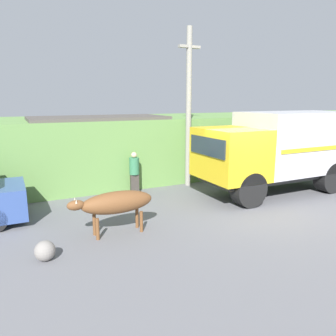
# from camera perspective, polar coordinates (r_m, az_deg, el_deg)

# --- Properties ---
(ground_plane) EXTENTS (60.00, 60.00, 0.00)m
(ground_plane) POSITION_cam_1_polar(r_m,az_deg,el_deg) (11.01, 13.91, -6.80)
(ground_plane) COLOR slate
(hillside_embankment) EXTENTS (32.00, 5.27, 2.68)m
(hillside_embankment) POSITION_cam_1_polar(r_m,az_deg,el_deg) (15.93, -0.56, 4.20)
(hillside_embankment) COLOR #608C47
(hillside_embankment) RESTS_ON ground_plane
(building_backdrop) EXTENTS (5.26, 2.70, 2.80)m
(building_backdrop) POSITION_cam_1_polar(r_m,az_deg,el_deg) (13.62, -11.84, 2.97)
(building_backdrop) COLOR #B2BCAD
(building_backdrop) RESTS_ON ground_plane
(cargo_truck) EXTENTS (6.23, 2.41, 3.00)m
(cargo_truck) POSITION_cam_1_polar(r_m,az_deg,el_deg) (12.92, 19.09, 3.39)
(cargo_truck) COLOR #2D2D2D
(cargo_truck) RESTS_ON ground_plane
(brown_cow) EXTENTS (2.21, 0.58, 1.14)m
(brown_cow) POSITION_cam_1_polar(r_m,az_deg,el_deg) (8.57, -9.06, -6.03)
(brown_cow) COLOR brown
(brown_cow) RESTS_ON ground_plane
(pedestrian_on_hill) EXTENTS (0.41, 0.41, 1.55)m
(pedestrian_on_hill) POSITION_cam_1_polar(r_m,az_deg,el_deg) (12.26, -5.88, -0.53)
(pedestrian_on_hill) COLOR #38332D
(pedestrian_on_hill) RESTS_ON ground_plane
(utility_pole) EXTENTS (0.90, 0.22, 6.16)m
(utility_pole) POSITION_cam_1_polar(r_m,az_deg,el_deg) (13.11, 3.61, 10.69)
(utility_pole) COLOR gray
(utility_pole) RESTS_ON ground_plane
(roadside_rock) EXTENTS (0.45, 0.45, 0.45)m
(roadside_rock) POSITION_cam_1_polar(r_m,az_deg,el_deg) (7.81, -20.65, -13.34)
(roadside_rock) COLOR gray
(roadside_rock) RESTS_ON ground_plane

